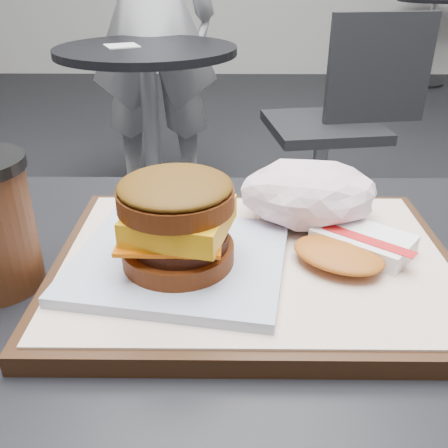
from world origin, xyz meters
TOP-DOWN VIEW (x-y plane):
  - serving_tray at (-0.01, 0.06)m, footprint 0.38×0.28m
  - breakfast_sandwich at (-0.08, 0.03)m, footprint 0.22×0.20m
  - hash_brown at (0.09, 0.06)m, footprint 0.14×0.13m
  - crumpled_wrapper at (0.05, 0.13)m, footprint 0.14×0.11m
  - neighbor_table at (-0.35, 1.65)m, footprint 0.70×0.70m
  - napkin at (-0.44, 1.65)m, footprint 0.16×0.16m
  - neighbor_chair at (0.41, 1.58)m, footprint 0.63×0.48m
  - patron at (-0.39, 2.07)m, footprint 0.63×0.43m
  - bg_table_far at (1.80, 4.50)m, footprint 0.66×0.66m

SIDE VIEW (x-z plane):
  - neighbor_chair at x=0.41m, z-range 0.07..0.95m
  - neighbor_table at x=-0.35m, z-range 0.18..0.93m
  - bg_table_far at x=1.80m, z-range 0.19..0.94m
  - napkin at x=-0.44m, z-range 0.75..0.75m
  - serving_tray at x=-0.01m, z-range 0.77..0.79m
  - hash_brown at x=0.09m, z-range 0.79..0.81m
  - crumpled_wrapper at x=0.05m, z-range 0.79..0.85m
  - breakfast_sandwich at x=-0.08m, z-range 0.78..0.88m
  - patron at x=-0.39m, z-range 0.00..1.66m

